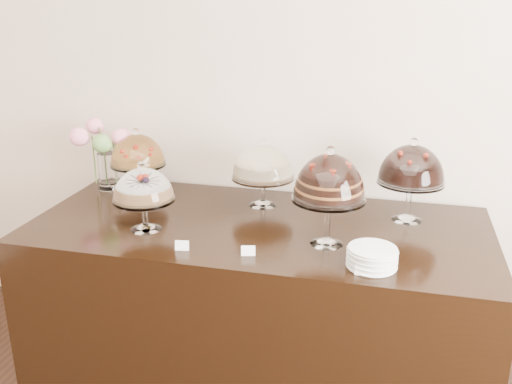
% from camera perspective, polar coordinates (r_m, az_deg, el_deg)
% --- Properties ---
extents(wall_back, '(5.00, 0.04, 3.00)m').
position_cam_1_polar(wall_back, '(3.09, 7.23, 10.63)').
color(wall_back, beige).
rests_on(wall_back, ground).
extents(display_counter, '(2.20, 1.00, 0.90)m').
position_cam_1_polar(display_counter, '(2.96, 0.24, -11.25)').
color(display_counter, black).
rests_on(display_counter, ground).
extents(cake_stand_sugar_sponge, '(0.29, 0.29, 0.33)m').
position_cam_1_polar(cake_stand_sugar_sponge, '(2.68, -11.21, 0.40)').
color(cake_stand_sugar_sponge, white).
rests_on(cake_stand_sugar_sponge, display_counter).
extents(cake_stand_choco_layer, '(0.32, 0.32, 0.45)m').
position_cam_1_polar(cake_stand_choco_layer, '(2.46, 7.34, 1.12)').
color(cake_stand_choco_layer, white).
rests_on(cake_stand_choco_layer, display_counter).
extents(cake_stand_cheesecake, '(0.33, 0.33, 0.36)m').
position_cam_1_polar(cake_stand_cheesecake, '(2.94, 0.70, 2.78)').
color(cake_stand_cheesecake, white).
rests_on(cake_stand_cheesecake, display_counter).
extents(cake_stand_dark_choco, '(0.32, 0.32, 0.41)m').
position_cam_1_polar(cake_stand_dark_choco, '(2.82, 15.30, 2.38)').
color(cake_stand_dark_choco, white).
rests_on(cake_stand_dark_choco, display_counter).
extents(cake_stand_fruit_tart, '(0.31, 0.31, 0.37)m').
position_cam_1_polar(cake_stand_fruit_tart, '(3.20, -11.78, 3.87)').
color(cake_stand_fruit_tart, white).
rests_on(cake_stand_fruit_tart, display_counter).
extents(flower_vase, '(0.31, 0.30, 0.39)m').
position_cam_1_polar(flower_vase, '(3.30, -14.93, 4.22)').
color(flower_vase, white).
rests_on(flower_vase, display_counter).
extents(plate_stack, '(0.20, 0.20, 0.08)m').
position_cam_1_polar(plate_stack, '(2.38, 11.53, -6.42)').
color(plate_stack, white).
rests_on(plate_stack, display_counter).
extents(price_card_left, '(0.06, 0.02, 0.04)m').
position_cam_1_polar(price_card_left, '(2.50, -7.41, -5.33)').
color(price_card_left, white).
rests_on(price_card_left, display_counter).
extents(price_card_right, '(0.06, 0.02, 0.04)m').
position_cam_1_polar(price_card_right, '(2.31, 10.59, -7.72)').
color(price_card_right, white).
rests_on(price_card_right, display_counter).
extents(price_card_extra, '(0.06, 0.03, 0.04)m').
position_cam_1_polar(price_card_extra, '(2.43, -0.79, -5.90)').
color(price_card_extra, white).
rests_on(price_card_extra, display_counter).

